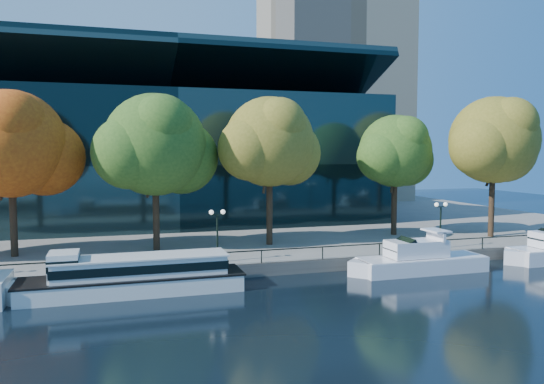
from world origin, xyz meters
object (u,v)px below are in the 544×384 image
object	(u,v)px
tree_1	(13,146)
tree_2	(157,147)
lamp_2	(441,214)
tree_5	(495,142)
lamp_1	(217,223)
tree_3	(271,144)
tour_boat	(128,275)
tree_4	(397,153)
cruiser_near	(417,260)

from	to	relation	value
tree_1	tree_2	size ratio (longest dim) A/B	1.00
tree_2	lamp_2	bearing A→B (deg)	-15.32
tree_5	lamp_1	xyz separation A→B (m)	(-28.62, -4.07, -6.39)
tree_1	tree_5	distance (m)	43.74
tree_1	lamp_1	size ratio (longest dim) A/B	3.31
tree_3	lamp_1	bearing A→B (deg)	-135.28
tour_boat	lamp_1	bearing A→B (deg)	27.84
tree_2	tree_4	xyz separation A→B (m)	(23.77, 1.47, -0.50)
cruiser_near	tree_3	world-z (taller)	tree_3
tree_1	tree_3	world-z (taller)	tree_3
tree_5	lamp_2	size ratio (longest dim) A/B	3.43
tree_5	lamp_2	bearing A→B (deg)	-155.40
tour_boat	lamp_1	xyz separation A→B (m)	(6.75, 3.57, 2.70)
tour_boat	lamp_2	bearing A→B (deg)	7.67
tree_1	tree_2	xyz separation A→B (m)	(11.19, -0.46, -0.04)
tree_1	lamp_1	bearing A→B (deg)	-24.72
tour_boat	tree_1	bearing A→B (deg)	128.29
tree_4	lamp_2	size ratio (longest dim) A/B	3.01
cruiser_near	tree_5	world-z (taller)	tree_5
cruiser_near	tree_2	distance (m)	23.18
tour_boat	tree_5	distance (m)	37.31
tour_boat	tree_4	world-z (taller)	tree_4
lamp_1	tour_boat	bearing A→B (deg)	-152.16
cruiser_near	lamp_1	bearing A→B (deg)	165.84
tree_2	tree_3	distance (m)	10.03
tree_3	lamp_1	world-z (taller)	tree_3
tour_boat	cruiser_near	xyz separation A→B (m)	(21.77, -0.22, -0.25)
cruiser_near	tree_4	world-z (taller)	tree_4
lamp_1	tree_5	bearing A→B (deg)	8.09
tree_2	lamp_1	size ratio (longest dim) A/B	3.31
tree_1	tree_3	bearing A→B (deg)	-2.14
tour_boat	cruiser_near	world-z (taller)	cruiser_near
tree_4	lamp_2	xyz separation A→B (m)	(-0.20, -7.92, -5.34)
tree_2	tree_4	bearing A→B (deg)	3.53
tree_2	tree_5	size ratio (longest dim) A/B	0.97
tree_1	lamp_1	distance (m)	17.56
tree_1	cruiser_near	bearing A→B (deg)	-19.61
cruiser_near	tree_5	distance (m)	18.28
tree_1	tree_5	size ratio (longest dim) A/B	0.96
tree_3	tree_4	size ratio (longest dim) A/B	1.10
cruiser_near	tree_4	distance (m)	15.17
lamp_1	cruiser_near	bearing A→B (deg)	-14.16
tour_boat	tree_2	bearing A→B (deg)	73.77
lamp_1	tree_2	bearing A→B (deg)	120.72
tree_3	cruiser_near	bearing A→B (deg)	-48.31
cruiser_near	tree_1	xyz separation A→B (m)	(-30.04, 10.71, 8.83)
tree_5	tree_4	bearing A→B (deg)	156.08
cruiser_near	tree_2	xyz separation A→B (m)	(-18.85, 10.24, 8.79)
tree_3	lamp_1	distance (m)	10.65
tree_3	lamp_1	xyz separation A→B (m)	(-6.19, -6.12, -6.14)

